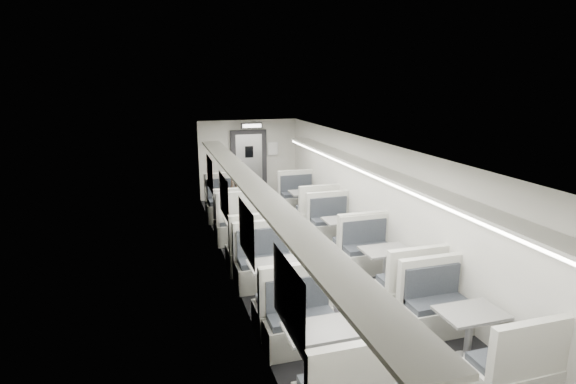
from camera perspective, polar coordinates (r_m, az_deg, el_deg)
room at (r=8.18m, az=3.58°, el=-2.84°), size 3.24×12.24×2.64m
booth_left_a at (r=11.00m, az=-6.92°, el=-2.75°), size 1.12×2.28×1.22m
booth_left_b at (r=9.44m, az=-5.16°, el=-5.62°), size 1.11×2.24×1.20m
booth_left_c at (r=7.35m, az=-1.40°, el=-11.66°), size 1.07×2.16×1.16m
booth_left_d at (r=5.76m, az=4.03°, el=-19.88°), size 1.01×2.05×1.10m
booth_right_a at (r=11.85m, az=2.33°, el=-1.60°), size 1.03×2.08×1.11m
booth_right_b at (r=9.70m, az=6.98°, el=-5.37°), size 1.00×2.02×1.08m
booth_right_c at (r=8.15m, az=12.27°, el=-9.43°), size 1.02×2.07×1.11m
booth_right_d at (r=6.54m, az=21.96°, el=-16.54°), size 1.00×2.03×1.08m
passenger at (r=11.10m, az=-6.10°, el=-0.22°), size 0.69×0.52×1.69m
window_a at (r=11.04m, az=-9.87°, el=2.25°), size 0.02×1.18×0.84m
window_b at (r=8.91m, az=-8.13°, el=-0.53°), size 0.02×1.18×0.84m
window_c at (r=6.83m, az=-5.29°, el=-5.03°), size 0.02×1.18×0.84m
window_d at (r=4.86m, az=0.05°, el=-13.25°), size 0.02×1.18×0.84m
luggage_rack_left at (r=7.38m, az=-4.63°, el=1.02°), size 0.46×10.40×0.09m
luggage_rack_right at (r=8.25m, az=12.53°, el=2.13°), size 0.46×10.40×0.09m
vestibule_door at (r=13.78m, az=-4.97°, el=3.46°), size 1.10×0.13×2.10m
exit_sign at (r=13.13m, az=-4.65°, el=8.40°), size 0.62×0.12×0.16m
wall_notice at (r=13.86m, az=-1.96°, el=5.49°), size 0.32×0.02×0.40m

